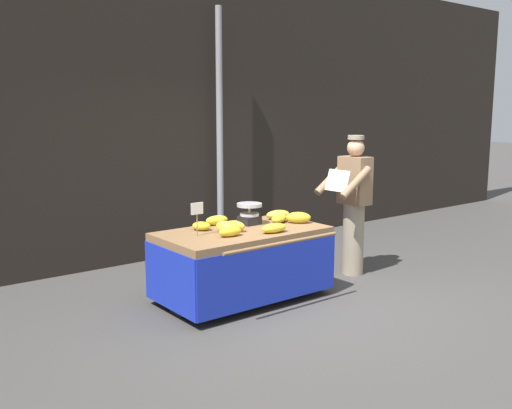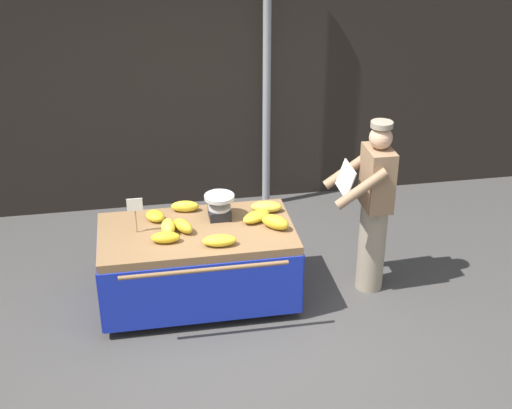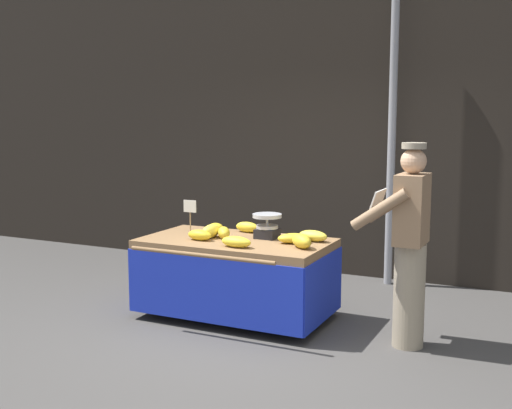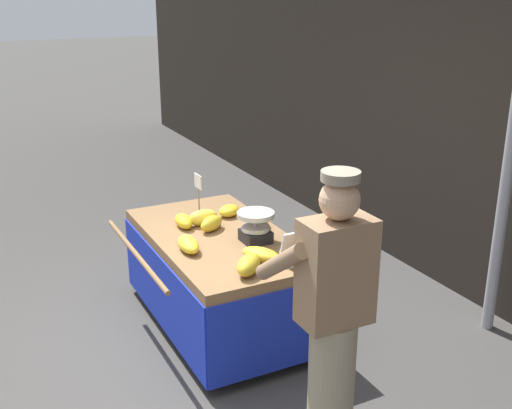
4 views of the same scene
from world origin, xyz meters
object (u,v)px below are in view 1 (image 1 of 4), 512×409
at_px(banana_bunch_5, 224,227).
at_px(banana_bunch_1, 274,228).
at_px(banana_bunch_6, 278,214).
at_px(street_pole, 220,133).
at_px(banana_bunch_8, 201,226).
at_px(banana_bunch_7, 217,220).
at_px(banana_bunch_4, 298,218).
at_px(banana_bunch_2, 234,226).
at_px(price_sign, 197,212).
at_px(banana_bunch_0, 230,232).
at_px(weighing_scale, 249,214).
at_px(vendor_person, 353,205).
at_px(banana_bunch_3, 279,218).
at_px(banana_cart, 243,249).

bearing_deg(banana_bunch_5, banana_bunch_1, -34.45).
bearing_deg(banana_bunch_6, street_pole, 79.09).
bearing_deg(banana_bunch_5, banana_bunch_8, 110.37).
distance_m(street_pole, banana_bunch_7, 2.04).
xyz_separation_m(street_pole, banana_bunch_4, (-0.30, -1.97, -0.87)).
bearing_deg(banana_bunch_2, banana_bunch_8, 132.11).
distance_m(price_sign, banana_bunch_0, 0.39).
xyz_separation_m(banana_bunch_5, banana_bunch_7, (0.19, 0.41, -0.01)).
height_order(banana_bunch_0, banana_bunch_4, banana_bunch_4).
distance_m(weighing_scale, banana_bunch_4, 0.55).
relative_size(banana_bunch_7, vendor_person, 0.15).
bearing_deg(price_sign, banana_bunch_7, 35.73).
distance_m(street_pole, banana_bunch_5, 2.44).
xyz_separation_m(banana_bunch_2, banana_bunch_8, (-0.24, 0.26, -0.01)).
distance_m(banana_bunch_3, banana_bunch_5, 0.82).
distance_m(street_pole, banana_bunch_1, 2.50).
height_order(banana_cart, banana_bunch_6, banana_bunch_6).
bearing_deg(banana_bunch_6, banana_bunch_4, -87.10).
distance_m(banana_bunch_1, banana_bunch_2, 0.42).
distance_m(banana_bunch_4, banana_bunch_7, 0.91).
relative_size(banana_cart, banana_bunch_3, 6.07).
xyz_separation_m(banana_bunch_1, banana_bunch_4, (0.54, 0.22, 0.01)).
bearing_deg(banana_bunch_3, banana_bunch_4, -48.92).
bearing_deg(banana_bunch_3, banana_bunch_0, -163.76).
height_order(weighing_scale, vendor_person, vendor_person).
bearing_deg(banana_bunch_3, banana_bunch_5, -173.44).
xyz_separation_m(street_pole, banana_bunch_0, (-1.29, -2.05, -0.88)).
relative_size(street_pole, banana_bunch_4, 12.19).
relative_size(street_pole, banana_bunch_3, 11.50).
bearing_deg(banana_cart, banana_bunch_4, -7.63).
height_order(weighing_scale, banana_bunch_7, weighing_scale).
bearing_deg(banana_bunch_4, banana_bunch_2, 174.31).
distance_m(banana_bunch_2, banana_bunch_3, 0.69).
height_order(street_pole, banana_bunch_5, street_pole).
bearing_deg(banana_bunch_4, banana_bunch_8, 162.14).
relative_size(street_pole, banana_bunch_7, 12.86).
relative_size(street_pole, vendor_person, 1.98).
distance_m(weighing_scale, banana_bunch_7, 0.37).
height_order(banana_bunch_7, banana_bunch_8, banana_bunch_7).
distance_m(price_sign, banana_bunch_6, 1.25).
relative_size(banana_bunch_5, banana_bunch_8, 1.23).
height_order(banana_bunch_5, vendor_person, vendor_person).
height_order(banana_bunch_2, banana_bunch_4, banana_bunch_4).
bearing_deg(banana_bunch_2, banana_bunch_0, -135.13).
xyz_separation_m(banana_bunch_1, banana_bunch_3, (0.40, 0.38, -0.00)).
bearing_deg(banana_bunch_1, banana_bunch_5, 145.55).
relative_size(street_pole, banana_bunch_8, 16.92).
xyz_separation_m(banana_bunch_5, banana_bunch_6, (0.95, 0.26, -0.01)).
relative_size(banana_bunch_1, banana_bunch_7, 1.12).
relative_size(banana_cart, weighing_scale, 6.41).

